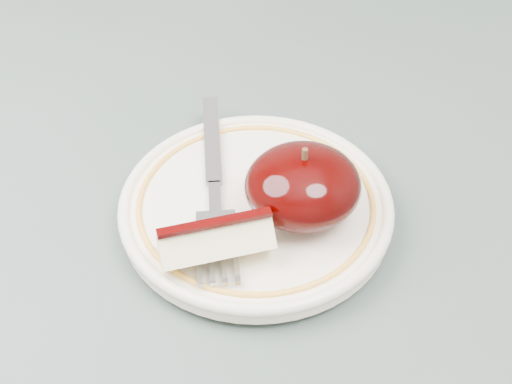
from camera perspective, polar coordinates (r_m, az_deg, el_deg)
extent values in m
cylinder|color=brown|center=(1.08, 16.05, -3.32)|extent=(0.05, 0.05, 0.71)
cube|color=#42514A|center=(0.47, -5.42, -13.45)|extent=(0.90, 0.90, 0.04)
cylinder|color=white|center=(0.51, 0.00, -2.00)|extent=(0.11, 0.11, 0.01)
cylinder|color=white|center=(0.51, 0.00, -1.30)|extent=(0.19, 0.19, 0.01)
torus|color=white|center=(0.50, 0.00, -0.90)|extent=(0.19, 0.19, 0.01)
torus|color=gold|center=(0.50, 0.00, -0.79)|extent=(0.17, 0.17, 0.00)
ellipsoid|color=black|center=(0.48, 3.76, 0.49)|extent=(0.08, 0.08, 0.05)
cylinder|color=#472D19|center=(0.46, 3.92, 2.92)|extent=(0.00, 0.00, 0.01)
cube|color=#FAF1B8|center=(0.46, -3.23, -3.98)|extent=(0.08, 0.04, 0.03)
cube|color=#2F0101|center=(0.44, -3.32, -2.47)|extent=(0.07, 0.02, 0.00)
cube|color=gray|center=(0.55, -3.54, 4.29)|extent=(0.02, 0.10, 0.00)
cube|color=gray|center=(0.50, -3.31, -0.41)|extent=(0.01, 0.03, 0.00)
cube|color=gray|center=(0.48, -3.20, -2.64)|extent=(0.03, 0.03, 0.00)
cube|color=gray|center=(0.46, -1.61, -5.36)|extent=(0.01, 0.04, 0.00)
cube|color=gray|center=(0.46, -2.58, -5.41)|extent=(0.01, 0.04, 0.00)
cube|color=gray|center=(0.46, -3.55, -5.47)|extent=(0.01, 0.04, 0.00)
cube|color=gray|center=(0.46, -4.53, -5.52)|extent=(0.01, 0.04, 0.00)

